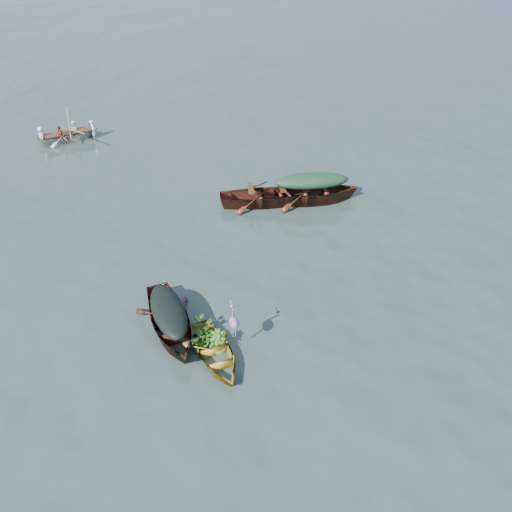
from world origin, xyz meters
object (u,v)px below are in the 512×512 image
Objects in this scene: yellow_dinghy at (215,359)px; dark_covered_boat at (171,330)px; open_wooden_boat at (266,204)px; heron at (234,326)px; rowed_boat at (70,141)px; green_tarp_boat at (310,202)px.

dark_covered_boat is at bearing 116.38° from yellow_dinghy.
open_wooden_boat is 5.03× the size of heron.
open_wooden_boat is at bearing 46.16° from dark_covered_boat.
open_wooden_boat reaches higher than yellow_dinghy.
yellow_dinghy is 0.99m from heron.
dark_covered_boat reaches higher than rowed_boat.
green_tarp_boat is at bearing 35.61° from dark_covered_boat.
yellow_dinghy is 0.60× the size of open_wooden_boat.
open_wooden_boat is 1.25× the size of rowed_boat.
rowed_boat is 15.15m from heron.
open_wooden_boat is 10.55m from rowed_boat.
green_tarp_boat is at bearing 46.40° from heron.
heron is (-2.74, -6.67, 0.83)m from open_wooden_boat.
open_wooden_boat is (-1.61, 0.25, 0.00)m from green_tarp_boat.
dark_covered_boat is 7.85m from green_tarp_boat.
heron reaches higher than dark_covered_boat.
dark_covered_boat is at bearing 141.12° from green_tarp_boat.
yellow_dinghy is at bearing -60.92° from dark_covered_boat.
dark_covered_boat is 0.80× the size of green_tarp_boat.
rowed_boat is 4.03× the size of heron.
open_wooden_boat is (3.27, 6.81, 0.00)m from yellow_dinghy.
heron is at bearing 166.82° from open_wooden_boat.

